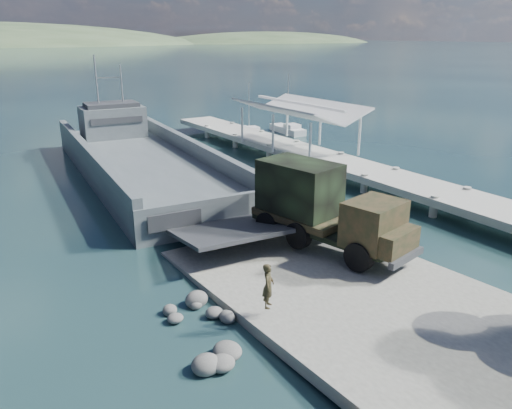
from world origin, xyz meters
name	(u,v)px	position (x,y,z in m)	size (l,w,h in m)	color
ground	(339,292)	(0.00, 0.00, 0.00)	(1400.00, 1400.00, 0.00)	#162E35
boat_ramp	(355,296)	(0.00, -1.00, 0.25)	(10.00, 18.00, 0.50)	slate
shoreline_rocks	(209,330)	(-6.20, 0.50, 0.00)	(3.20, 5.60, 0.90)	#555552
pier	(306,146)	(13.00, 18.77, 1.60)	(6.40, 44.00, 6.10)	#B1B1A7
landing_craft	(142,167)	(-0.36, 22.70, 0.80)	(11.04, 33.58, 9.82)	#4C5559
military_truck	(322,207)	(2.03, 3.66, 2.53)	(4.39, 9.14, 4.08)	black
soldier	(268,295)	(-4.17, -0.57, 1.39)	(0.65, 0.43, 1.78)	black
sailboat_near	(288,130)	(20.45, 31.31, 0.36)	(2.13, 5.70, 6.79)	silver
sailboat_far	(249,132)	(16.27, 33.00, 0.32)	(1.92, 4.97, 5.91)	silver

